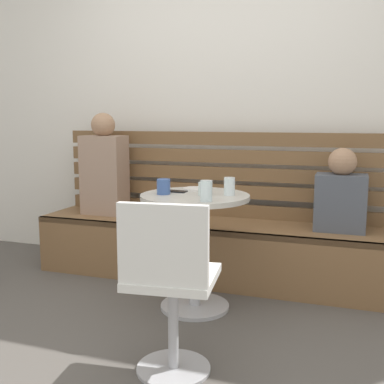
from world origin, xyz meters
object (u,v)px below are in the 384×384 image
(cup_espresso_small, at_px, (205,188))
(cup_mug_blue, at_px, (164,187))
(booth_bench, at_px, (212,251))
(cup_water_clear, at_px, (229,186))
(phone_on_table, at_px, (176,191))
(person_adult, at_px, (104,169))
(white_chair, at_px, (169,283))
(person_child_left, at_px, (341,195))
(cup_glass_tall, at_px, (206,191))
(plate_small, at_px, (196,189))
(cup_glass_short, at_px, (205,189))
(cafe_table, at_px, (195,229))

(cup_espresso_small, xyz_separation_m, cup_mug_blue, (-0.23, -0.15, 0.02))
(booth_bench, height_order, cup_water_clear, cup_water_clear)
(phone_on_table, bearing_deg, person_adult, 60.34)
(person_adult, bearing_deg, white_chair, -51.49)
(booth_bench, height_order, person_child_left, person_child_left)
(white_chair, relative_size, cup_espresso_small, 15.18)
(cup_glass_tall, bearing_deg, plate_small, 115.98)
(booth_bench, xyz_separation_m, cup_espresso_small, (0.10, -0.47, 0.55))
(cup_glass_tall, xyz_separation_m, plate_small, (-0.19, 0.40, -0.05))
(cup_glass_tall, bearing_deg, phone_on_table, 137.30)
(person_child_left, bearing_deg, cup_glass_short, -142.23)
(white_chair, bearing_deg, person_adult, 128.51)
(person_child_left, distance_m, cup_glass_tall, 1.09)
(person_child_left, distance_m, cup_water_clear, 0.86)
(cup_mug_blue, bearing_deg, person_adult, 140.19)
(cup_mug_blue, distance_m, cup_glass_short, 0.26)
(cup_water_clear, distance_m, cup_glass_short, 0.15)
(person_child_left, relative_size, cup_mug_blue, 6.02)
(cup_water_clear, distance_m, cup_glass_tall, 0.26)
(cup_mug_blue, distance_m, cup_glass_tall, 0.36)
(cafe_table, relative_size, person_child_left, 1.29)
(white_chair, bearing_deg, cafe_table, 100.60)
(person_adult, distance_m, plate_small, 1.01)
(cup_mug_blue, bearing_deg, cup_espresso_small, 33.62)
(person_child_left, distance_m, phone_on_table, 1.14)
(phone_on_table, bearing_deg, cup_water_clear, -88.19)
(white_chair, bearing_deg, cup_water_clear, 86.33)
(cup_glass_short, relative_size, cup_glass_tall, 0.67)
(person_adult, bearing_deg, cup_espresso_small, -26.55)
(cafe_table, distance_m, cup_mug_blue, 0.33)
(white_chair, bearing_deg, cup_espresso_small, 97.24)
(booth_bench, xyz_separation_m, cup_water_clear, (0.27, -0.52, 0.57))
(cafe_table, xyz_separation_m, cup_glass_tall, (0.14, -0.21, 0.28))
(cafe_table, bearing_deg, cup_glass_short, -1.96)
(person_child_left, bearing_deg, white_chair, -116.16)
(booth_bench, bearing_deg, person_adult, 177.74)
(booth_bench, bearing_deg, cup_water_clear, -62.88)
(person_adult, bearing_deg, plate_small, -24.17)
(white_chair, height_order, cup_water_clear, same)
(cup_glass_tall, bearing_deg, cup_glass_short, 109.84)
(plate_small, bearing_deg, phone_on_table, -125.37)
(cup_espresso_small, bearing_deg, cup_glass_tall, -71.67)
(cup_water_clear, height_order, cup_espresso_small, cup_water_clear)
(white_chair, distance_m, person_child_left, 1.60)
(plate_small, bearing_deg, cup_espresso_small, -45.05)
(person_adult, xyz_separation_m, phone_on_table, (0.83, -0.54, -0.06))
(white_chair, xyz_separation_m, cup_water_clear, (0.06, 0.86, 0.33))
(booth_bench, distance_m, white_chair, 1.42)
(booth_bench, distance_m, cafe_table, 0.64)
(cup_water_clear, relative_size, cup_mug_blue, 1.16)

